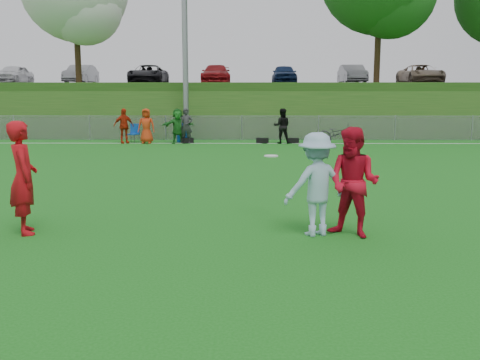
{
  "coord_description": "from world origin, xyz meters",
  "views": [
    {
      "loc": [
        0.25,
        -8.03,
        2.34
      ],
      "look_at": [
        0.14,
        0.5,
        0.98
      ],
      "focal_mm": 40.0,
      "sensor_mm": 36.0,
      "label": 1
    }
  ],
  "objects_px": {
    "frisbee": "(271,156)",
    "recycling_bin": "(183,132)",
    "player_red_left": "(23,178)",
    "bicycle": "(337,133)",
    "player_red_center": "(354,183)",
    "player_blue": "(316,184)"
  },
  "relations": [
    {
      "from": "frisbee",
      "to": "recycling_bin",
      "type": "height_order",
      "value": "frisbee"
    },
    {
      "from": "player_red_left",
      "to": "bicycle",
      "type": "distance_m",
      "value": 19.04
    },
    {
      "from": "player_red_center",
      "to": "recycling_bin",
      "type": "bearing_deg",
      "value": 139.32
    },
    {
      "from": "player_red_left",
      "to": "player_blue",
      "type": "xyz_separation_m",
      "value": [
        4.94,
        -0.06,
        -0.09
      ]
    },
    {
      "from": "frisbee",
      "to": "bicycle",
      "type": "height_order",
      "value": "frisbee"
    },
    {
      "from": "player_red_center",
      "to": "frisbee",
      "type": "bearing_deg",
      "value": 170.67
    },
    {
      "from": "player_blue",
      "to": "bicycle",
      "type": "relative_size",
      "value": 0.93
    },
    {
      "from": "bicycle",
      "to": "player_blue",
      "type": "bearing_deg",
      "value": 178.87
    },
    {
      "from": "player_red_center",
      "to": "player_blue",
      "type": "height_order",
      "value": "player_red_center"
    },
    {
      "from": "player_red_center",
      "to": "player_red_left",
      "type": "bearing_deg",
      "value": -147.5
    },
    {
      "from": "bicycle",
      "to": "player_red_center",
      "type": "bearing_deg",
      "value": -179.14
    },
    {
      "from": "player_red_left",
      "to": "bicycle",
      "type": "bearing_deg",
      "value": -53.23
    },
    {
      "from": "recycling_bin",
      "to": "player_red_center",
      "type": "bearing_deg",
      "value": -74.64
    },
    {
      "from": "frisbee",
      "to": "recycling_bin",
      "type": "relative_size",
      "value": 0.27
    },
    {
      "from": "player_red_left",
      "to": "bicycle",
      "type": "xyz_separation_m",
      "value": [
        8.19,
        17.18,
        -0.47
      ]
    },
    {
      "from": "player_blue",
      "to": "recycling_bin",
      "type": "bearing_deg",
      "value": -96.81
    },
    {
      "from": "player_blue",
      "to": "frisbee",
      "type": "height_order",
      "value": "player_blue"
    },
    {
      "from": "frisbee",
      "to": "recycling_bin",
      "type": "distance_m",
      "value": 17.24
    },
    {
      "from": "player_blue",
      "to": "frisbee",
      "type": "bearing_deg",
      "value": -78.89
    },
    {
      "from": "player_red_left",
      "to": "frisbee",
      "type": "relative_size",
      "value": 7.31
    },
    {
      "from": "player_blue",
      "to": "bicycle",
      "type": "xyz_separation_m",
      "value": [
        3.26,
        17.24,
        -0.38
      ]
    },
    {
      "from": "player_red_center",
      "to": "bicycle",
      "type": "xyz_separation_m",
      "value": [
        2.65,
        17.33,
        -0.42
      ]
    }
  ]
}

